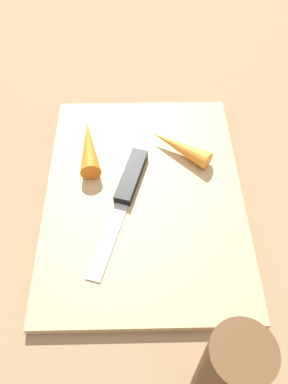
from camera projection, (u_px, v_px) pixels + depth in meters
ground_plane at (144, 197)px, 0.53m from camera, size 1.40×1.40×0.00m
cutting_board at (144, 195)px, 0.52m from camera, size 0.36×0.26×0.01m
knife at (129, 184)px, 0.52m from camera, size 0.20×0.08×0.01m
carrot_short at (179, 147)px, 0.55m from camera, size 0.08×0.09×0.02m
carrot_long at (89, 147)px, 0.55m from camera, size 0.10×0.04×0.03m
pepper_grinder at (227, 375)px, 0.33m from camera, size 0.05×0.05×0.14m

